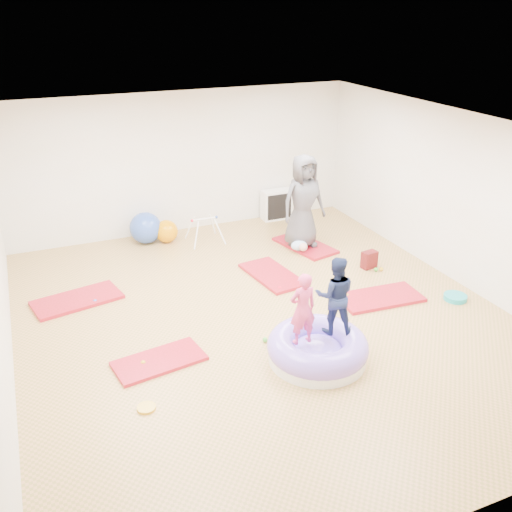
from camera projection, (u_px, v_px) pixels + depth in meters
name	position (u px, v px, depth m)	size (l,w,h in m)	color
room	(264.00, 232.00, 7.97)	(7.01, 8.01, 2.81)	tan
gym_mat_front_left	(159.00, 361.00, 7.49)	(1.17, 0.59, 0.05)	red
gym_mat_mid_left	(77.00, 300.00, 9.01)	(1.34, 0.67, 0.06)	red
gym_mat_center_back	(272.00, 275.00, 9.83)	(1.28, 0.64, 0.05)	red
gym_mat_right	(380.00, 298.00, 9.08)	(1.32, 0.66, 0.06)	red
gym_mat_rear_right	(305.00, 245.00, 11.00)	(1.27, 0.64, 0.05)	red
inflatable_cushion	(317.00, 349.00, 7.50)	(1.34, 1.34, 0.42)	white
child_pink	(303.00, 305.00, 7.11)	(0.36, 0.23, 0.98)	#E34078
child_navy	(335.00, 292.00, 7.34)	(0.52, 0.41, 1.07)	#19254C
adult_caregiver	(303.00, 201.00, 10.59)	(0.87, 0.56, 1.77)	#49494E
infant	(300.00, 246.00, 10.67)	(0.34, 0.34, 0.20)	#A8D1F7
ball_pit_balls	(279.00, 307.00, 8.78)	(4.89, 2.80, 0.07)	green
exercise_ball_blue	(146.00, 228.00, 11.08)	(0.61, 0.61, 0.61)	#3053B7
exercise_ball_orange	(166.00, 231.00, 11.14)	(0.45, 0.45, 0.45)	orange
infant_play_gym	(205.00, 226.00, 11.07)	(0.67, 0.63, 0.51)	white
cube_shelf	(277.00, 205.00, 12.30)	(0.64, 0.32, 0.64)	white
balance_disc	(455.00, 297.00, 9.06)	(0.36, 0.36, 0.08)	#1AA1AA
backpack	(369.00, 260.00, 10.09)	(0.27, 0.17, 0.31)	#A41F23
yellow_toy	(146.00, 408.00, 6.64)	(0.22, 0.22, 0.03)	gold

